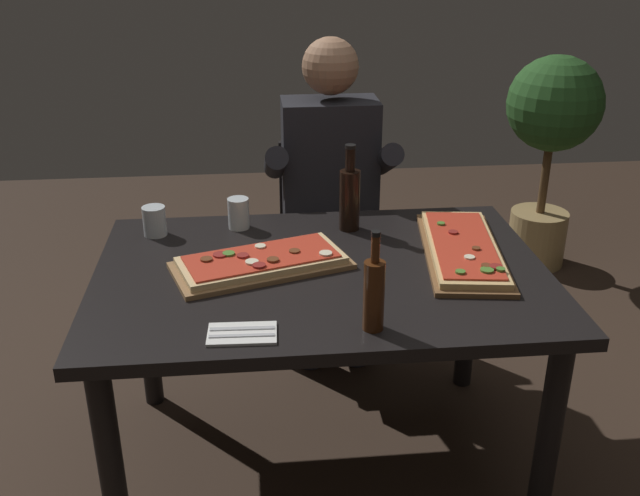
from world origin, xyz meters
TOP-DOWN VIEW (x-y plane):
  - ground_plane at (0.00, 0.00)m, footprint 6.40×6.40m
  - dining_table at (0.00, 0.00)m, footprint 1.40×0.96m
  - pizza_rectangular_front at (-0.19, 0.03)m, footprint 0.59×0.40m
  - pizza_rectangular_left at (0.46, 0.06)m, footprint 0.32×0.64m
  - wine_bottle_dark at (0.13, 0.31)m, footprint 0.07×0.07m
  - oil_bottle_amber at (0.10, -0.37)m, footprint 0.06×0.06m
  - tumbler_near_camera at (-0.54, 0.33)m, footprint 0.08×0.08m
  - tumbler_far_side at (-0.26, 0.36)m, footprint 0.07×0.07m
  - napkin_cutlery_set at (-0.25, -0.37)m, footprint 0.18×0.12m
  - diner_chair at (0.11, 0.86)m, footprint 0.44×0.44m
  - seated_diner at (0.11, 0.74)m, footprint 0.53×0.41m
  - potted_plant_corner at (1.33, 1.48)m, footprint 0.48×0.48m

SIDE VIEW (x-z plane):
  - ground_plane at x=0.00m, z-range 0.00..0.00m
  - diner_chair at x=0.11m, z-range 0.05..0.92m
  - dining_table at x=0.00m, z-range 0.27..1.01m
  - potted_plant_corner at x=1.33m, z-range 0.17..1.30m
  - seated_diner at x=0.11m, z-range 0.08..1.41m
  - napkin_cutlery_set at x=-0.25m, z-range 0.74..0.75m
  - pizza_rectangular_left at x=0.46m, z-range 0.73..0.78m
  - pizza_rectangular_front at x=-0.19m, z-range 0.74..0.78m
  - tumbler_near_camera at x=-0.54m, z-range 0.73..0.84m
  - tumbler_far_side at x=-0.26m, z-range 0.74..0.85m
  - oil_bottle_amber at x=0.10m, z-range 0.71..0.99m
  - wine_bottle_dark at x=0.13m, z-range 0.71..1.01m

